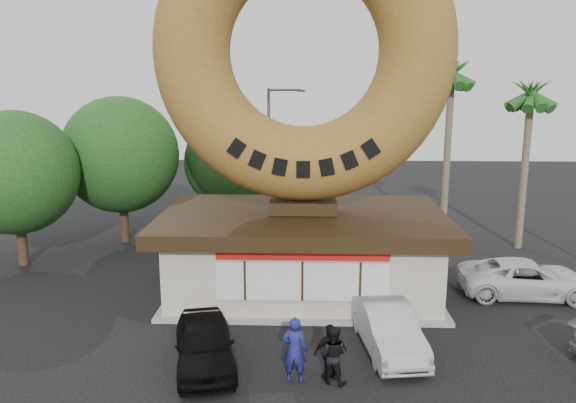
% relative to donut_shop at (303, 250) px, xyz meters
% --- Properties ---
extents(ground, '(90.00, 90.00, 0.00)m').
position_rel_donut_shop_xyz_m(ground, '(0.00, -5.98, -1.77)').
color(ground, black).
rests_on(ground, ground).
extents(donut_shop, '(11.20, 7.20, 3.80)m').
position_rel_donut_shop_xyz_m(donut_shop, '(0.00, 0.00, 0.00)').
color(donut_shop, beige).
rests_on(donut_shop, ground).
extents(giant_donut, '(11.27, 2.87, 11.27)m').
position_rel_donut_shop_xyz_m(giant_donut, '(0.00, 0.02, 7.67)').
color(giant_donut, '#9B672D').
rests_on(giant_donut, donut_shop).
extents(tree_west, '(6.00, 6.00, 7.65)m').
position_rel_donut_shop_xyz_m(tree_west, '(-9.50, 7.02, 2.87)').
color(tree_west, '#473321').
rests_on(tree_west, ground).
extents(tree_mid, '(5.20, 5.20, 6.63)m').
position_rel_donut_shop_xyz_m(tree_mid, '(-4.00, 9.02, 2.25)').
color(tree_mid, '#473321').
rests_on(tree_mid, ground).
extents(tree_far, '(5.60, 5.60, 7.14)m').
position_rel_donut_shop_xyz_m(tree_far, '(-13.00, 3.02, 2.56)').
color(tree_far, '#473321').
rests_on(tree_far, ground).
extents(palm_near, '(2.60, 2.60, 9.75)m').
position_rel_donut_shop_xyz_m(palm_near, '(7.50, 8.02, 6.65)').
color(palm_near, '#726651').
rests_on(palm_near, ground).
extents(palm_far, '(2.60, 2.60, 8.75)m').
position_rel_donut_shop_xyz_m(palm_far, '(11.00, 6.52, 5.72)').
color(palm_far, '#726651').
rests_on(palm_far, ground).
extents(street_lamp, '(2.11, 0.20, 8.00)m').
position_rel_donut_shop_xyz_m(street_lamp, '(-1.86, 10.02, 2.72)').
color(street_lamp, '#59595E').
rests_on(street_lamp, ground).
extents(person_left, '(0.74, 0.52, 1.94)m').
position_rel_donut_shop_xyz_m(person_left, '(-0.19, -6.99, -0.80)').
color(person_left, navy).
rests_on(person_left, ground).
extents(person_center, '(0.99, 0.89, 1.69)m').
position_rel_donut_shop_xyz_m(person_center, '(0.89, -7.01, -0.92)').
color(person_center, black).
rests_on(person_center, ground).
extents(person_right, '(1.05, 0.67, 1.67)m').
position_rel_donut_shop_xyz_m(person_right, '(0.83, -6.84, -0.93)').
color(person_right, black).
rests_on(person_right, ground).
extents(car_black, '(2.58, 4.45, 1.42)m').
position_rel_donut_shop_xyz_m(car_black, '(-2.90, -6.16, -1.05)').
color(car_black, black).
rests_on(car_black, ground).
extents(car_silver, '(2.08, 4.52, 1.44)m').
position_rel_donut_shop_xyz_m(car_silver, '(2.73, -4.94, -1.05)').
color(car_silver, '#ACADB2').
rests_on(car_silver, ground).
extents(car_white, '(5.36, 2.71, 1.45)m').
position_rel_donut_shop_xyz_m(car_white, '(8.88, -0.19, -1.04)').
color(car_white, silver).
rests_on(car_white, ground).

